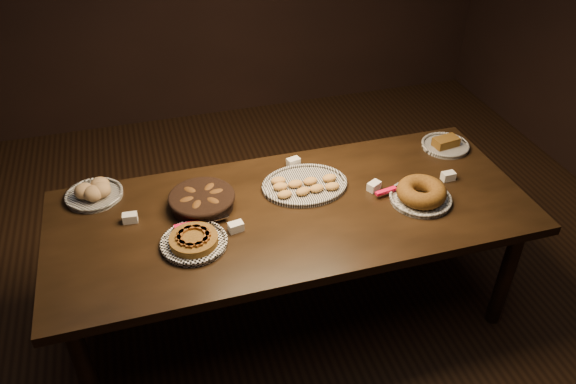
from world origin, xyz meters
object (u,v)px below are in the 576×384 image
object	(u,v)px
apple_tart_plate	(194,241)
bundt_cake_plate	(421,194)
buffet_table	(293,220)
madeleine_platter	(304,185)

from	to	relation	value
apple_tart_plate	bundt_cake_plate	distance (m)	1.16
buffet_table	madeleine_platter	distance (m)	0.21
apple_tart_plate	madeleine_platter	xyz separation A→B (m)	(0.62, 0.28, -0.00)
bundt_cake_plate	apple_tart_plate	bearing A→B (deg)	156.79
apple_tart_plate	madeleine_platter	bearing A→B (deg)	10.52
bundt_cake_plate	buffet_table	bearing A→B (deg)	145.86
madeleine_platter	bundt_cake_plate	bearing A→B (deg)	-45.90
buffet_table	madeleine_platter	xyz separation A→B (m)	(0.11, 0.15, 0.09)
buffet_table	bundt_cake_plate	xyz separation A→B (m)	(0.64, -0.12, 0.12)
madeleine_platter	bundt_cake_plate	xyz separation A→B (m)	(0.53, -0.27, 0.02)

